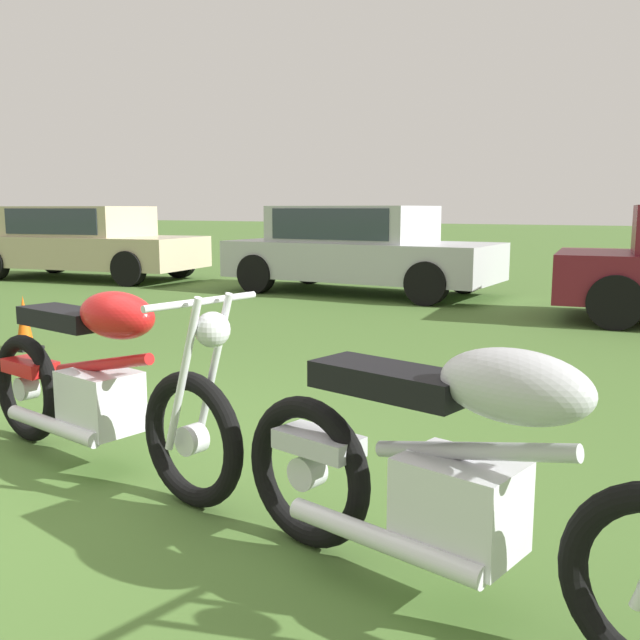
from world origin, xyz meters
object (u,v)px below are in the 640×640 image
motorcycle_silver (461,477)px  car_silver (358,245)px  motorcycle_red (99,381)px  traffic_cone (24,325)px  car_beige (84,239)px

motorcycle_silver → car_silver: bearing=130.5°
motorcycle_red → car_silver: bearing=116.6°
motorcycle_red → car_silver: 8.23m
motorcycle_red → traffic_cone: (-3.26, 1.81, -0.24)m
motorcycle_silver → traffic_cone: 5.73m
motorcycle_silver → traffic_cone: bearing=167.9°
motorcycle_red → traffic_cone: 3.73m
motorcycle_red → motorcycle_silver: size_ratio=1.07×
traffic_cone → motorcycle_silver: bearing=-20.9°
motorcycle_red → car_beige: bearing=147.8°
motorcycle_red → car_beige: size_ratio=0.44×
motorcycle_red → car_beige: car_beige is taller
car_beige → traffic_cone: car_beige is taller
car_silver → traffic_cone: (-0.45, -5.92, -0.55)m
motorcycle_silver → motorcycle_red: bearing=-177.5°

